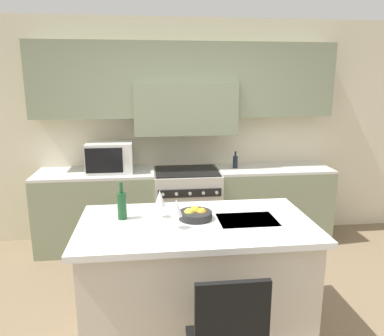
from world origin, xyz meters
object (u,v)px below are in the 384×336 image
object	(u,v)px
wine_glass_near	(176,209)
fruit_bowl	(195,214)
range_stove	(187,207)
wine_glass_far	(160,199)
microwave	(110,157)
oil_bottle_on_counter	(235,161)
wine_bottle	(122,205)

from	to	relation	value
wine_glass_near	fruit_bowl	distance (m)	0.27
range_stove	wine_glass_far	size ratio (longest dim) A/B	4.22
wine_glass_far	range_stove	bearing A→B (deg)	76.75
microwave	wine_glass_far	world-z (taller)	microwave
wine_glass_near	fruit_bowl	size ratio (longest dim) A/B	0.85
fruit_bowl	oil_bottle_on_counter	xyz separation A→B (m)	(0.70, 1.66, 0.04)
microwave	oil_bottle_on_counter	world-z (taller)	microwave
wine_glass_far	oil_bottle_on_counter	size ratio (longest dim) A/B	1.07
wine_glass_near	wine_bottle	bearing A→B (deg)	148.88
wine_bottle	range_stove	bearing A→B (deg)	67.16
fruit_bowl	oil_bottle_on_counter	world-z (taller)	oil_bottle_on_counter
range_stove	wine_bottle	bearing A→B (deg)	-112.84
fruit_bowl	oil_bottle_on_counter	distance (m)	1.80
microwave	fruit_bowl	size ratio (longest dim) A/B	2.03
wine_bottle	wine_glass_near	bearing A→B (deg)	-31.12
wine_glass_far	oil_bottle_on_counter	xyz separation A→B (m)	(0.97, 1.60, -0.08)
wine_bottle	oil_bottle_on_counter	world-z (taller)	wine_bottle
range_stove	wine_glass_far	world-z (taller)	wine_glass_far
wine_glass_near	wine_glass_far	xyz separation A→B (m)	(-0.11, 0.23, 0.00)
wine_glass_far	oil_bottle_on_counter	bearing A→B (deg)	58.94
wine_glass_near	wine_glass_far	distance (m)	0.26
wine_glass_far	fruit_bowl	size ratio (longest dim) A/B	0.85
fruit_bowl	wine_glass_far	bearing A→B (deg)	168.36
range_stove	wine_bottle	xyz separation A→B (m)	(-0.66, -1.56, 0.59)
range_stove	wine_bottle	world-z (taller)	wine_bottle
microwave	wine_bottle	size ratio (longest dim) A/B	1.79
wine_bottle	fruit_bowl	world-z (taller)	wine_bottle
wine_glass_far	fruit_bowl	world-z (taller)	wine_glass_far
oil_bottle_on_counter	fruit_bowl	bearing A→B (deg)	-112.87
range_stove	microwave	world-z (taller)	microwave
microwave	oil_bottle_on_counter	distance (m)	1.49
microwave	oil_bottle_on_counter	size ratio (longest dim) A/B	2.55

